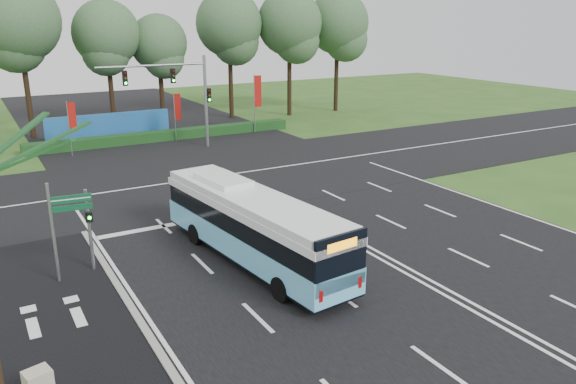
% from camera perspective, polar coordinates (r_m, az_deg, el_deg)
% --- Properties ---
extents(ground, '(120.00, 120.00, 0.00)m').
position_cam_1_polar(ground, '(26.25, 4.83, -4.36)').
color(ground, '#2A531B').
rests_on(ground, ground).
extents(road_main, '(20.00, 120.00, 0.04)m').
position_cam_1_polar(road_main, '(26.24, 4.83, -4.32)').
color(road_main, black).
rests_on(road_main, ground).
extents(road_cross, '(120.00, 14.00, 0.05)m').
position_cam_1_polar(road_cross, '(36.22, -6.01, 1.75)').
color(road_cross, black).
rests_on(road_cross, ground).
extents(bike_path, '(5.00, 18.00, 0.06)m').
position_cam_1_polar(bike_path, '(19.56, -22.03, -13.55)').
color(bike_path, black).
rests_on(bike_path, ground).
extents(kerb_strip, '(0.25, 18.00, 0.12)m').
position_cam_1_polar(kerb_strip, '(19.88, -15.07, -12.19)').
color(kerb_strip, gray).
rests_on(kerb_strip, ground).
extents(city_bus, '(3.43, 11.09, 3.13)m').
position_cam_1_polar(city_bus, '(22.82, -3.61, -3.47)').
color(city_bus, '#66C1ED').
rests_on(city_bus, ground).
extents(pedestrian_signal, '(0.30, 0.41, 3.37)m').
position_cam_1_polar(pedestrian_signal, '(23.20, -19.51, -3.41)').
color(pedestrian_signal, gray).
rests_on(pedestrian_signal, ground).
extents(street_sign, '(1.53, 0.28, 3.94)m').
position_cam_1_polar(street_sign, '(22.43, -22.03, -2.64)').
color(street_sign, gray).
rests_on(street_sign, ground).
extents(banner_flag_left, '(0.59, 0.12, 4.02)m').
position_cam_1_polar(banner_flag_left, '(43.39, -21.13, 6.81)').
color(banner_flag_left, gray).
rests_on(banner_flag_left, ground).
extents(banner_flag_mid, '(0.58, 0.07, 3.94)m').
position_cam_1_polar(banner_flag_mid, '(46.65, -11.22, 8.22)').
color(banner_flag_mid, gray).
rests_on(banner_flag_mid, ground).
extents(banner_flag_right, '(0.75, 0.09, 5.06)m').
position_cam_1_polar(banner_flag_right, '(49.39, -3.18, 9.81)').
color(banner_flag_right, gray).
rests_on(banner_flag_right, ground).
extents(traffic_light_gantry, '(8.41, 0.28, 7.00)m').
position_cam_1_polar(traffic_light_gantry, '(43.20, -10.65, 10.33)').
color(traffic_light_gantry, gray).
rests_on(traffic_light_gantry, ground).
extents(hedge, '(22.00, 1.20, 0.80)m').
position_cam_1_polar(hedge, '(47.54, -12.24, 5.64)').
color(hedge, '#163C16').
rests_on(hedge, ground).
extents(blue_hoarding, '(10.00, 0.30, 2.20)m').
position_cam_1_polar(blue_hoarding, '(48.79, -17.70, 6.34)').
color(blue_hoarding, '#1D599D').
rests_on(blue_hoarding, ground).
extents(eucalyptus_row, '(48.54, 8.33, 12.86)m').
position_cam_1_polar(eucalyptus_row, '(53.75, -12.82, 15.82)').
color(eucalyptus_row, black).
rests_on(eucalyptus_row, ground).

